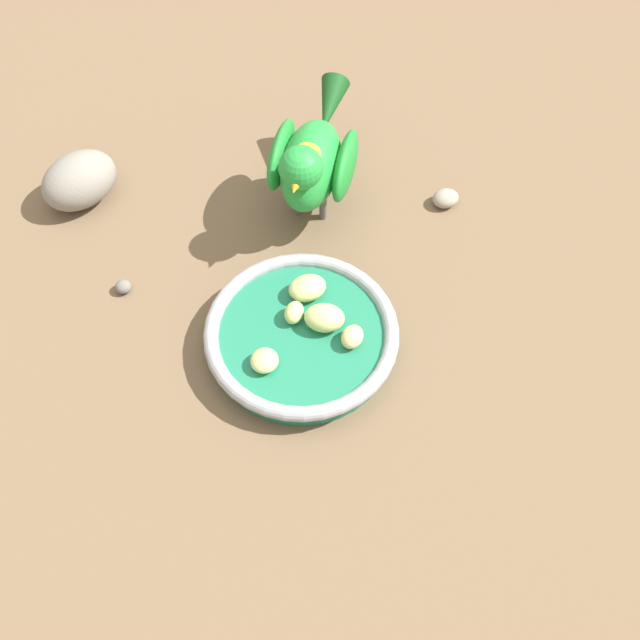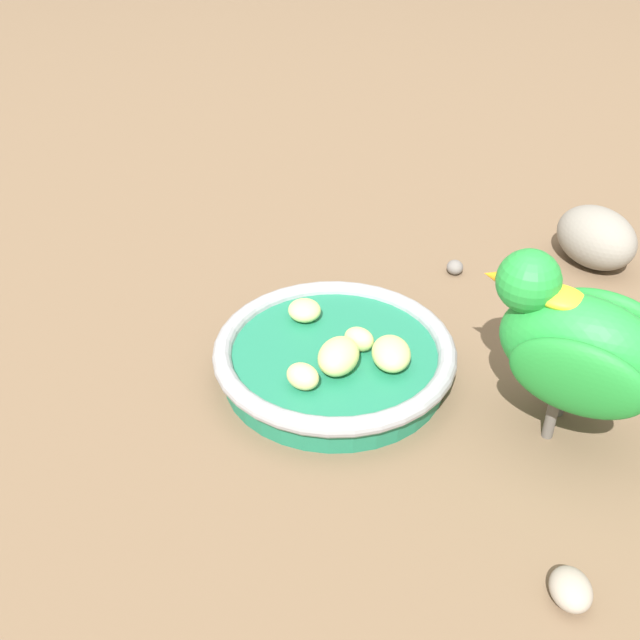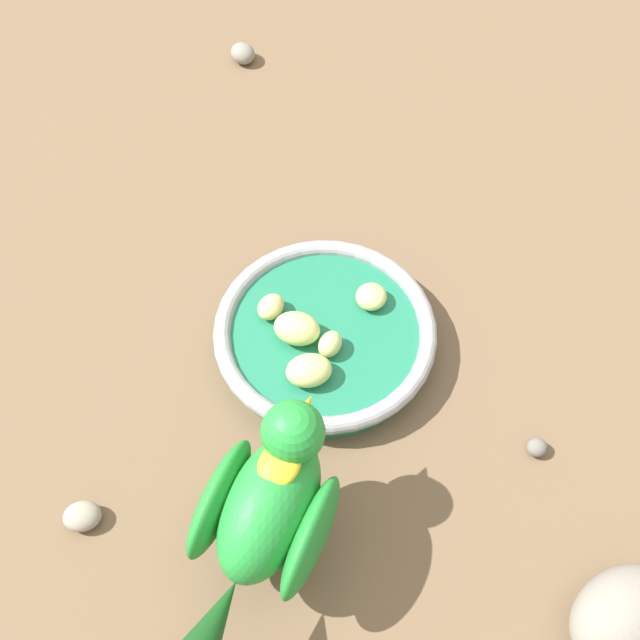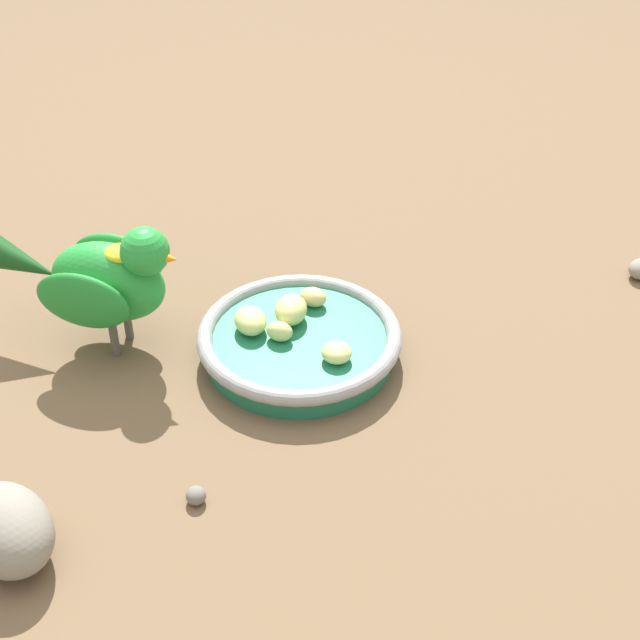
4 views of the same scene
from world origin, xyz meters
name	(u,v)px [view 1 (image 1 of 4)]	position (x,y,z in m)	size (l,w,h in m)	color
ground_plane	(292,323)	(0.00, 0.00, 0.00)	(4.00, 4.00, 0.00)	brown
feeding_bowl	(302,337)	(0.02, -0.02, 0.02)	(0.19, 0.19, 0.03)	#1E7251
apple_piece_0	(324,318)	(0.04, -0.01, 0.04)	(0.04, 0.03, 0.02)	#C6D17A
apple_piece_1	(260,359)	(0.00, -0.07, 0.03)	(0.03, 0.03, 0.02)	#C6D17A
apple_piece_2	(352,337)	(0.07, -0.01, 0.03)	(0.03, 0.02, 0.02)	#E5C67F
apple_piece_3	(294,313)	(0.01, -0.01, 0.03)	(0.02, 0.02, 0.02)	#C6D17A
apple_piece_4	(307,288)	(0.01, 0.02, 0.04)	(0.04, 0.03, 0.02)	#C6D17A
parrot	(312,160)	(-0.03, 0.15, 0.08)	(0.10, 0.19, 0.13)	#59544C
rock_large	(79,180)	(-0.27, 0.07, 0.03)	(0.08, 0.06, 0.06)	gray
pebble_0	(446,198)	(0.10, 0.20, 0.01)	(0.03, 0.02, 0.02)	gray
pebble_2	(123,287)	(-0.17, -0.02, 0.01)	(0.02, 0.02, 0.01)	slate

